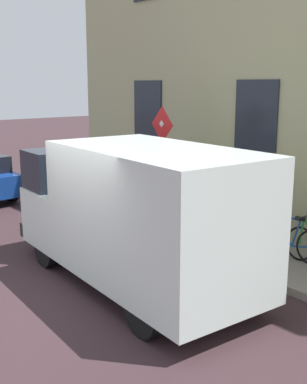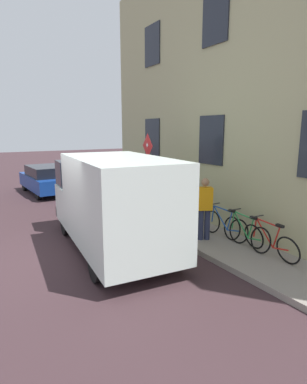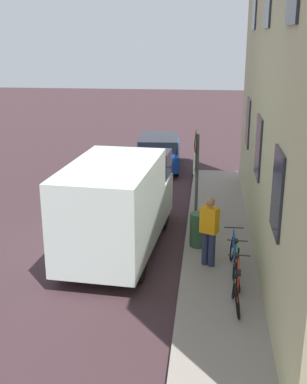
% 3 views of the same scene
% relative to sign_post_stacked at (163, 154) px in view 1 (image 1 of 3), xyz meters
% --- Properties ---
extents(ground_plane, '(80.00, 80.00, 0.00)m').
position_rel_sign_post_stacked_xyz_m(ground_plane, '(-2.69, -1.24, -2.00)').
color(ground_plane, '#382529').
extents(sidewalk_slab, '(1.78, 15.18, 0.14)m').
position_rel_sign_post_stacked_xyz_m(sidewalk_slab, '(0.68, -1.24, -1.93)').
color(sidewalk_slab, gray).
rests_on(sidewalk_slab, ground_plane).
extents(building_facade, '(0.75, 13.18, 8.79)m').
position_rel_sign_post_stacked_xyz_m(building_facade, '(1.92, -1.24, 2.40)').
color(building_facade, tan).
rests_on(building_facade, ground_plane).
extents(sign_post_stacked, '(0.17, 0.56, 2.76)m').
position_rel_sign_post_stacked_xyz_m(sign_post_stacked, '(0.00, 0.00, 0.00)').
color(sign_post_stacked, '#474C47').
rests_on(sign_post_stacked, sidewalk_slab).
extents(delivery_van, '(2.40, 5.47, 2.50)m').
position_rel_sign_post_stacked_xyz_m(delivery_van, '(-1.92, -1.46, -0.66)').
color(delivery_van, silver).
rests_on(delivery_van, ground_plane).
extents(bicycle_blue, '(0.46, 1.71, 0.89)m').
position_rel_sign_post_stacked_xyz_m(bicycle_blue, '(1.02, -2.56, -1.49)').
color(bicycle_blue, black).
rests_on(bicycle_blue, sidewalk_slab).
extents(pedestrian, '(0.47, 0.41, 1.72)m').
position_rel_sign_post_stacked_xyz_m(pedestrian, '(0.41, -2.39, -0.93)').
color(pedestrian, '#262B47').
rests_on(pedestrian, sidewalk_slab).
extents(litter_bin, '(0.44, 0.44, 0.90)m').
position_rel_sign_post_stacked_xyz_m(litter_bin, '(0.14, -1.27, -1.41)').
color(litter_bin, '#2D5133').
rests_on(litter_bin, sidewalk_slab).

